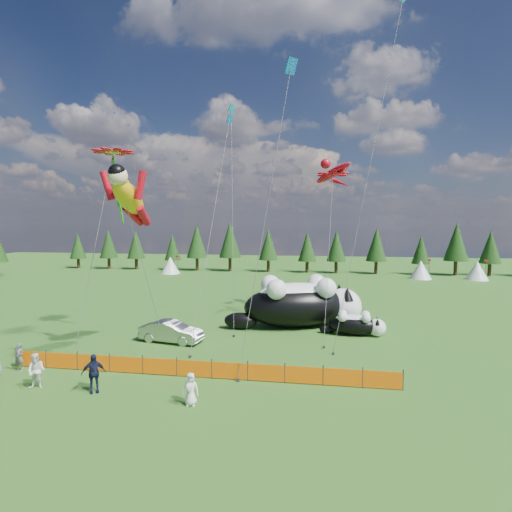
{
  "coord_description": "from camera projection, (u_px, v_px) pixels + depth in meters",
  "views": [
    {
      "loc": [
        6.73,
        -23.52,
        8.48
      ],
      "look_at": [
        2.33,
        4.0,
        6.17
      ],
      "focal_mm": 28.0,
      "sensor_mm": 36.0,
      "label": 1
    }
  ],
  "objects": [
    {
      "name": "gecko_kite",
      "position": [
        333.0,
        173.0,
        34.57
      ],
      "size": [
        5.95,
        11.76,
        15.42
      ],
      "color": "#BB0919",
      "rests_on": "ground"
    },
    {
      "name": "car",
      "position": [
        171.0,
        332.0,
        28.44
      ],
      "size": [
        4.76,
        2.3,
        1.5
      ],
      "primitive_type": "imported",
      "rotation": [
        0.0,
        0.0,
        1.41
      ],
      "color": "#ACADB1",
      "rests_on": "ground"
    },
    {
      "name": "cat_small",
      "position": [
        356.0,
        324.0,
        30.21
      ],
      "size": [
        4.94,
        1.98,
        1.78
      ],
      "rotation": [
        0.0,
        0.0,
        -0.07
      ],
      "color": "black",
      "rests_on": "ground"
    },
    {
      "name": "ground",
      "position": [
        209.0,
        359.0,
        24.91
      ],
      "size": [
        160.0,
        160.0,
        0.0
      ],
      "primitive_type": "plane",
      "color": "#143A0A",
      "rests_on": "ground"
    },
    {
      "name": "safety_fence",
      "position": [
        194.0,
        368.0,
        21.91
      ],
      "size": [
        22.06,
        0.06,
        1.1
      ],
      "color": "#262626",
      "rests_on": "ground"
    },
    {
      "name": "diamond_kite_d",
      "position": [
        231.0,
        119.0,
        34.14
      ],
      "size": [
        1.84,
        6.62,
        19.45
      ],
      "color": "#0D8C9F",
      "rests_on": "ground"
    },
    {
      "name": "festival_tents",
      "position": [
        347.0,
        268.0,
        62.43
      ],
      "size": [
        50.0,
        3.2,
        2.8
      ],
      "primitive_type": null,
      "color": "white",
      "rests_on": "ground"
    },
    {
      "name": "cat_large",
      "position": [
        302.0,
        303.0,
        32.63
      ],
      "size": [
        11.18,
        6.51,
        4.15
      ],
      "rotation": [
        0.0,
        0.0,
        0.32
      ],
      "color": "black",
      "rests_on": "ground"
    },
    {
      "name": "spectator_c",
      "position": [
        93.0,
        373.0,
        19.95
      ],
      "size": [
        1.28,
        1.12,
        1.96
      ],
      "primitive_type": "imported",
      "rotation": [
        0.0,
        0.0,
        0.58
      ],
      "color": "#121732",
      "rests_on": "ground"
    },
    {
      "name": "spectator_e",
      "position": [
        191.0,
        389.0,
        18.55
      ],
      "size": [
        0.82,
        0.6,
        1.54
      ],
      "primitive_type": "imported",
      "rotation": [
        0.0,
        0.0,
        0.15
      ],
      "color": "white",
      "rests_on": "ground"
    },
    {
      "name": "tree_line",
      "position": [
        280.0,
        249.0,
        68.86
      ],
      "size": [
        90.0,
        4.0,
        8.0
      ],
      "primitive_type": null,
      "color": "black",
      "rests_on": "ground"
    },
    {
      "name": "spectator_a",
      "position": [
        19.0,
        357.0,
        22.91
      ],
      "size": [
        0.62,
        0.45,
        1.6
      ],
      "primitive_type": "imported",
      "rotation": [
        0.0,
        0.0,
        -0.12
      ],
      "color": "#5D5D62",
      "rests_on": "ground"
    },
    {
      "name": "superhero_kite",
      "position": [
        129.0,
        197.0,
        23.18
      ],
      "size": [
        4.2,
        7.0,
        12.35
      ],
      "color": "#E3A40B",
      "rests_on": "ground"
    },
    {
      "name": "diamond_kite_b",
      "position": [
        399.0,
        18.0,
        28.13
      ],
      "size": [
        5.24,
        5.91,
        25.71
      ],
      "color": "#0D8C9F",
      "rests_on": "ground"
    },
    {
      "name": "diamond_kite_c",
      "position": [
        289.0,
        79.0,
        20.65
      ],
      "size": [
        3.22,
        1.56,
        17.4
      ],
      "color": "#0C62B6",
      "rests_on": "ground"
    },
    {
      "name": "spectator_b",
      "position": [
        36.0,
        371.0,
        20.4
      ],
      "size": [
        0.97,
        0.67,
        1.84
      ],
      "primitive_type": "imported",
      "rotation": [
        0.0,
        0.0,
        0.16
      ],
      "color": "white",
      "rests_on": "ground"
    },
    {
      "name": "flower_kite",
      "position": [
        113.0,
        154.0,
        26.52
      ],
      "size": [
        3.0,
        5.24,
        13.61
      ],
      "color": "#BB0919",
      "rests_on": "ground"
    },
    {
      "name": "diamond_kite_a",
      "position": [
        227.0,
        133.0,
        30.69
      ],
      "size": [
        1.29,
        8.15,
        18.13
      ],
      "color": "#0C62B6",
      "rests_on": "ground"
    }
  ]
}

